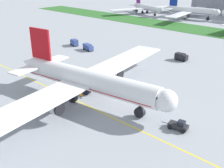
# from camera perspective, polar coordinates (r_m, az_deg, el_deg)

# --- Properties ---
(ground_plane) EXTENTS (600.00, 600.00, 0.00)m
(ground_plane) POSITION_cam_1_polar(r_m,az_deg,el_deg) (72.25, -7.13, -3.47)
(ground_plane) COLOR #9399A0
(ground_plane) RESTS_ON ground
(apron_taxi_line) EXTENTS (280.00, 0.36, 0.01)m
(apron_taxi_line) POSITION_cam_1_polar(r_m,az_deg,el_deg) (72.14, -7.24, -3.51)
(apron_taxi_line) COLOR yellow
(apron_taxi_line) RESTS_ON ground
(airliner_foreground) EXTENTS (48.35, 76.42, 17.11)m
(airliner_foreground) POSITION_cam_1_polar(r_m,az_deg,el_deg) (69.78, -5.35, 0.86)
(airliner_foreground) COLOR white
(airliner_foreground) RESTS_ON ground
(pushback_tug) EXTENTS (6.05, 2.83, 2.18)m
(pushback_tug) POSITION_cam_1_polar(r_m,az_deg,el_deg) (60.83, 13.74, -8.38)
(pushback_tug) COLOR #26262B
(pushback_tug) RESTS_ON ground
(ground_crew_wingwalker_port) EXTENTS (0.43, 0.55, 1.72)m
(ground_crew_wingwalker_port) POSITION_cam_1_polar(r_m,az_deg,el_deg) (72.73, -6.49, -2.33)
(ground_crew_wingwalker_port) COLOR black
(ground_crew_wingwalker_port) RESTS_ON ground
(service_truck_baggage_loader) EXTENTS (4.64, 2.72, 2.67)m
(service_truck_baggage_loader) POSITION_cam_1_polar(r_m,az_deg,el_deg) (105.82, 14.24, 5.54)
(service_truck_baggage_loader) COLOR black
(service_truck_baggage_loader) RESTS_ON ground
(service_truck_fuel_bowser) EXTENTS (5.73, 3.49, 2.60)m
(service_truck_fuel_bowser) POSITION_cam_1_polar(r_m,az_deg,el_deg) (116.19, -5.00, 7.69)
(service_truck_fuel_bowser) COLOR #33478C
(service_truck_fuel_bowser) RESTS_ON ground
(service_truck_catering_van) EXTENTS (5.16, 3.55, 2.89)m
(service_truck_catering_van) POSITION_cam_1_polar(r_m,az_deg,el_deg) (124.16, -7.87, 8.63)
(service_truck_catering_van) COLOR #33478C
(service_truck_catering_van) RESTS_ON ground
(parked_airliner_far_left) EXTENTS (35.33, 56.57, 13.07)m
(parked_airliner_far_left) POSITION_cam_1_polar(r_m,az_deg,el_deg) (215.28, 7.15, 15.51)
(parked_airliner_far_left) COLOR white
(parked_airliner_far_left) RESTS_ON ground
(parked_airliner_far_centre) EXTENTS (39.68, 61.60, 15.50)m
(parked_airliner_far_centre) POSITION_cam_1_polar(r_m,az_deg,el_deg) (198.76, 16.00, 14.45)
(parked_airliner_far_centre) COLOR white
(parked_airliner_far_centre) RESTS_ON ground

